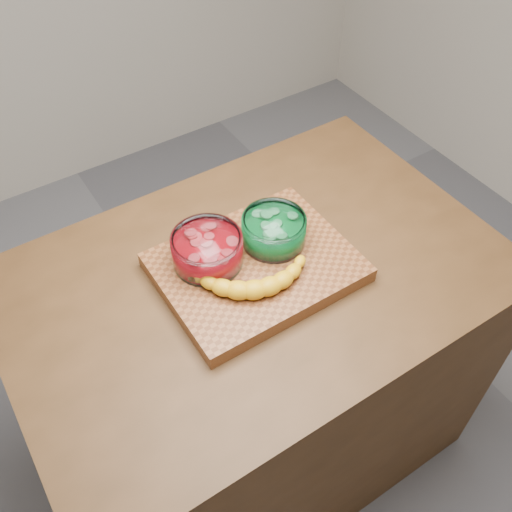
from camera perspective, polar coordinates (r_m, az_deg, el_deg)
ground at (r=2.14m, az=0.00°, el=-17.60°), size 3.50×3.50×0.00m
counter at (r=1.74m, az=0.00°, el=-11.38°), size 1.20×0.80×0.90m
cutting_board at (r=1.36m, az=0.00°, el=-1.14°), size 0.45×0.35×0.04m
bowl_red at (r=1.32m, az=-4.89°, el=0.59°), size 0.17×0.17×0.08m
bowl_green at (r=1.37m, az=1.79°, el=2.58°), size 0.16×0.16×0.07m
banana at (r=1.30m, az=-0.37°, el=-1.53°), size 0.28×0.19×0.04m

